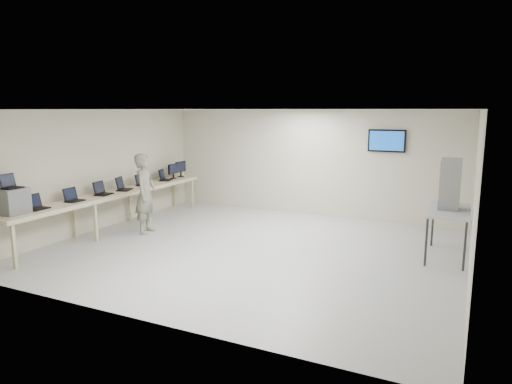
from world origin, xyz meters
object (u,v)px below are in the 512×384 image
at_px(equipment_box, 14,201).
at_px(side_table, 449,213).
at_px(soldier, 145,194).
at_px(workbench, 114,195).

xyz_separation_m(equipment_box, side_table, (7.25, 3.65, -0.26)).
bearing_deg(soldier, equipment_box, 143.81).
xyz_separation_m(workbench, soldier, (0.84, 0.11, 0.09)).
relative_size(workbench, soldier, 3.28).
bearing_deg(workbench, side_table, 8.97).
xyz_separation_m(equipment_box, soldier, (0.90, 2.63, -0.23)).
distance_m(equipment_box, soldier, 2.79).
xyz_separation_m(workbench, equipment_box, (-0.06, -2.52, 0.31)).
bearing_deg(soldier, workbench, 80.07).
xyz_separation_m(workbench, side_table, (7.19, 1.13, 0.05)).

